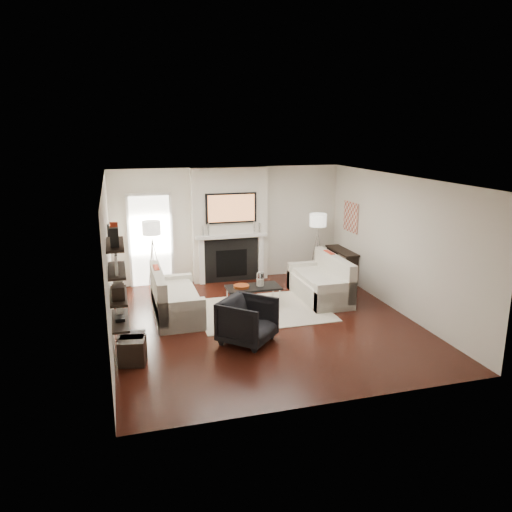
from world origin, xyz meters
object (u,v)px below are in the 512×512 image
object	(u,v)px
lamp_left_shade	(151,228)
armchair	(248,319)
loveseat_right_base	(319,289)
coffee_table	(253,287)
loveseat_left_base	(177,306)
ottoman_near	(132,346)
lamp_right_shade	(318,220)

from	to	relation	value
lamp_left_shade	armchair	bearing A→B (deg)	-68.20
loveseat_right_base	coffee_table	size ratio (longest dim) A/B	1.64
loveseat_left_base	ottoman_near	xyz separation A→B (m)	(-0.92, -1.66, -0.01)
lamp_left_shade	loveseat_right_base	bearing A→B (deg)	-23.77
ottoman_near	coffee_table	bearing A→B (deg)	35.77
coffee_table	lamp_right_shade	world-z (taller)	lamp_right_shade
loveseat_left_base	lamp_left_shade	bearing A→B (deg)	99.84
loveseat_right_base	ottoman_near	world-z (taller)	loveseat_right_base
lamp_right_shade	armchair	bearing A→B (deg)	-129.10
loveseat_left_base	armchair	distance (m)	1.88
armchair	lamp_right_shade	xyz separation A→B (m)	(2.59, 3.19, 1.03)
loveseat_left_base	ottoman_near	bearing A→B (deg)	-118.90
lamp_left_shade	loveseat_left_base	bearing A→B (deg)	-80.16
loveseat_right_base	lamp_left_shade	bearing A→B (deg)	156.23
ottoman_near	armchair	bearing A→B (deg)	2.74
armchair	lamp_left_shade	distance (m)	3.67
loveseat_right_base	lamp_left_shade	distance (m)	3.90
loveseat_left_base	armchair	size ratio (longest dim) A/B	2.13
coffee_table	loveseat_left_base	bearing A→B (deg)	-174.78
ottoman_near	lamp_right_shade	bearing A→B (deg)	35.96
loveseat_right_base	coffee_table	xyz separation A→B (m)	(-1.50, -0.07, 0.19)
coffee_table	armchair	world-z (taller)	armchair
armchair	lamp_right_shade	world-z (taller)	lamp_right_shade
loveseat_left_base	ottoman_near	size ratio (longest dim) A/B	4.50
lamp_left_shade	lamp_right_shade	size ratio (longest dim) A/B	1.00
coffee_table	lamp_left_shade	world-z (taller)	lamp_left_shade
loveseat_left_base	ottoman_near	world-z (taller)	loveseat_left_base
loveseat_left_base	ottoman_near	distance (m)	1.89
coffee_table	lamp_right_shade	xyz separation A→B (m)	(2.02, 1.48, 1.05)
ottoman_near	lamp_left_shade	bearing A→B (deg)	79.56
loveseat_left_base	coffee_table	distance (m)	1.61
lamp_right_shade	ottoman_near	size ratio (longest dim) A/B	1.00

